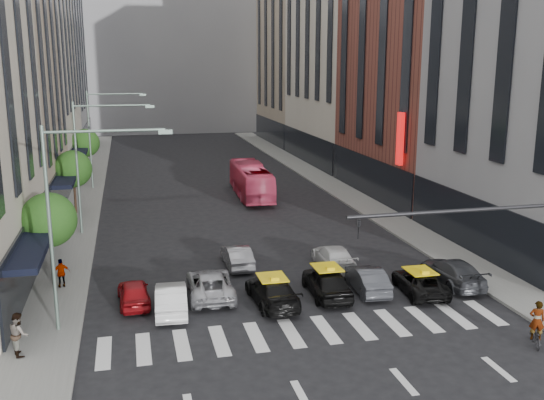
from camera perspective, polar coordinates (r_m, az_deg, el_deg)
ground at (r=26.33m, az=4.87°, el=-13.51°), size 160.00×160.00×0.00m
sidewalk_left at (r=53.76m, az=-17.32°, el=-0.23°), size 3.00×96.00×0.15m
sidewalk_right at (r=56.92m, az=6.41°, el=0.97°), size 3.00×96.00×0.15m
building_left_d at (r=87.93m, az=-20.26°, el=14.21°), size 8.00×18.00×30.00m
building_right_b at (r=55.17m, az=13.39°, el=13.85°), size 8.00×18.00×26.00m
building_right_d at (r=90.79m, az=2.31°, el=14.26°), size 8.00×18.00×28.00m
building_far at (r=107.82m, az=-9.81°, el=15.98°), size 30.00×10.00×36.00m
tree_near at (r=33.60m, az=-20.27°, el=-1.79°), size 2.88×2.88×4.95m
tree_mid at (r=49.20m, az=-18.22°, el=2.79°), size 2.88×2.88×4.95m
tree_far at (r=64.99m, az=-17.16°, el=5.15°), size 2.88×2.88×4.95m
streetlamp_near at (r=27.09m, az=-18.34°, el=-0.11°), size 5.38×0.25×9.00m
streetlamp_mid at (r=42.82m, az=-16.69°, el=4.54°), size 5.38×0.25×9.00m
streetlamp_far at (r=58.69m, az=-15.92°, el=6.68°), size 5.38×0.25×9.00m
traffic_signal at (r=27.23m, az=21.33°, el=-3.38°), size 10.10×0.20×6.00m
liberty_sign at (r=47.27m, az=11.98°, el=5.65°), size 0.30×0.70×4.00m
car_red at (r=30.84m, az=-12.88°, el=-8.49°), size 1.68×3.75×1.25m
car_white_front at (r=29.61m, az=-9.48°, el=-9.11°), size 1.70×4.26×1.38m
car_silver at (r=31.20m, az=-5.83°, el=-7.88°), size 2.39×4.89×1.34m
taxi_left at (r=30.12m, az=0.03°, el=-8.55°), size 2.12×4.80×1.37m
taxi_center at (r=31.20m, az=5.17°, el=-7.69°), size 1.96×4.51×1.51m
car_grey_mid at (r=32.12m, az=8.92°, el=-7.36°), size 1.68×4.14×1.33m
taxi_right at (r=32.43m, az=13.71°, el=-7.52°), size 2.39×4.44×1.18m
car_grey_curb at (r=34.10m, az=16.60°, el=-6.50°), size 1.97×4.80×1.39m
car_row2_left at (r=35.48m, az=-3.30°, el=-5.30°), size 1.41×3.93×1.29m
car_row2_right at (r=35.41m, az=5.83°, el=-5.35°), size 2.19×4.70×1.33m
bus at (r=53.63m, az=-1.99°, el=1.84°), size 2.89×10.65×2.94m
motorcycle at (r=28.40m, az=23.54°, el=-11.64°), size 1.13×1.65×0.82m
rider at (r=27.93m, az=23.77°, el=-9.25°), size 0.74×0.63×1.73m
pedestrian_near at (r=26.83m, az=-22.73°, el=-11.53°), size 0.92×1.04×1.79m
pedestrian_far at (r=33.70m, az=-19.21°, el=-6.51°), size 0.97×0.60×1.54m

